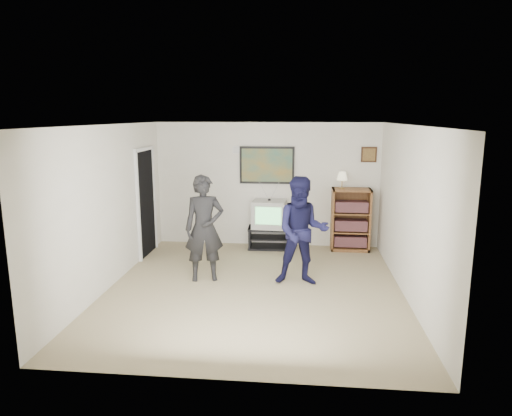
% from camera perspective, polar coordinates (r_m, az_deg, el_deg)
% --- Properties ---
extents(room_shell, '(4.51, 5.00, 2.51)m').
position_cam_1_polar(room_shell, '(7.15, 0.08, 0.34)').
color(room_shell, '#7C684F').
rests_on(room_shell, ground).
extents(media_stand, '(0.88, 0.52, 0.43)m').
position_cam_1_polar(media_stand, '(9.21, 1.73, -3.72)').
color(media_stand, black).
rests_on(media_stand, room_shell).
extents(crt_television, '(0.68, 0.59, 0.55)m').
position_cam_1_polar(crt_television, '(9.09, 1.66, -0.74)').
color(crt_television, '#ABAAA5').
rests_on(crt_television, media_stand).
extents(bookshelf, '(0.75, 0.43, 1.23)m').
position_cam_1_polar(bookshelf, '(9.19, 11.73, -1.41)').
color(bookshelf, brown).
rests_on(bookshelf, room_shell).
extents(table_lamp, '(0.21, 0.21, 0.33)m').
position_cam_1_polar(table_lamp, '(9.01, 10.71, 3.42)').
color(table_lamp, beige).
rests_on(table_lamp, bookshelf).
extents(person_tall, '(0.71, 0.56, 1.72)m').
position_cam_1_polar(person_tall, '(7.35, -6.47, -2.54)').
color(person_tall, black).
rests_on(person_tall, room_shell).
extents(person_short, '(0.86, 0.68, 1.72)m').
position_cam_1_polar(person_short, '(7.16, 5.78, -2.91)').
color(person_short, '#131334').
rests_on(person_short, room_shell).
extents(controller_left, '(0.04, 0.12, 0.03)m').
position_cam_1_polar(controller_left, '(7.47, -6.24, 0.60)').
color(controller_left, white).
rests_on(controller_left, person_tall).
extents(controller_right, '(0.05, 0.11, 0.03)m').
position_cam_1_polar(controller_right, '(7.32, 5.85, -1.42)').
color(controller_right, white).
rests_on(controller_right, person_short).
extents(poster, '(1.10, 0.03, 0.75)m').
position_cam_1_polar(poster, '(9.18, 1.37, 5.37)').
color(poster, black).
rests_on(poster, room_shell).
extents(air_vent, '(0.28, 0.02, 0.14)m').
position_cam_1_polar(air_vent, '(9.22, -2.05, 7.26)').
color(air_vent, white).
rests_on(air_vent, room_shell).
extents(small_picture, '(0.30, 0.03, 0.30)m').
position_cam_1_polar(small_picture, '(9.24, 13.93, 6.50)').
color(small_picture, black).
rests_on(small_picture, room_shell).
extents(doorway, '(0.03, 0.85, 2.00)m').
position_cam_1_polar(doorway, '(8.88, -13.62, 0.59)').
color(doorway, black).
rests_on(doorway, room_shell).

